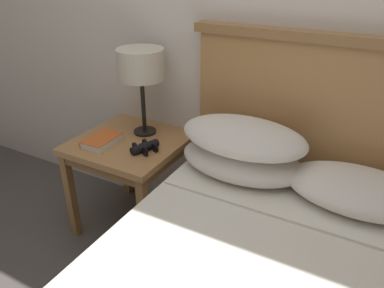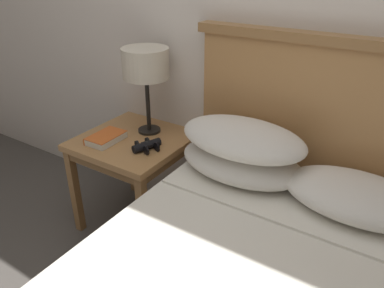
{
  "view_description": "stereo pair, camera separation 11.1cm",
  "coord_description": "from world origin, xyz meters",
  "px_view_note": "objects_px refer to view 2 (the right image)",
  "views": [
    {
      "loc": [
        0.68,
        -0.71,
        1.51
      ],
      "look_at": [
        -0.1,
        0.71,
        0.68
      ],
      "focal_mm": 35.0,
      "sensor_mm": 36.0,
      "label": 1
    },
    {
      "loc": [
        0.78,
        -0.66,
        1.51
      ],
      "look_at": [
        -0.1,
        0.71,
        0.68
      ],
      "focal_mm": 35.0,
      "sensor_mm": 36.0,
      "label": 2
    }
  ],
  "objects_px": {
    "nightstand": "(134,150)",
    "book_on_nightstand": "(106,138)",
    "table_lamp": "(146,65)",
    "binoculars_pair": "(147,146)"
  },
  "relations": [
    {
      "from": "nightstand",
      "to": "book_on_nightstand",
      "type": "distance_m",
      "value": 0.18
    },
    {
      "from": "nightstand",
      "to": "table_lamp",
      "type": "bearing_deg",
      "value": 81.23
    },
    {
      "from": "binoculars_pair",
      "to": "nightstand",
      "type": "bearing_deg",
      "value": 156.36
    },
    {
      "from": "nightstand",
      "to": "binoculars_pair",
      "type": "xyz_separation_m",
      "value": [
        0.15,
        -0.07,
        0.1
      ]
    },
    {
      "from": "nightstand",
      "to": "binoculars_pair",
      "type": "distance_m",
      "value": 0.19
    },
    {
      "from": "nightstand",
      "to": "binoculars_pair",
      "type": "bearing_deg",
      "value": -23.64
    },
    {
      "from": "book_on_nightstand",
      "to": "binoculars_pair",
      "type": "height_order",
      "value": "binoculars_pair"
    },
    {
      "from": "table_lamp",
      "to": "nightstand",
      "type": "bearing_deg",
      "value": -98.77
    },
    {
      "from": "table_lamp",
      "to": "book_on_nightstand",
      "type": "height_order",
      "value": "table_lamp"
    },
    {
      "from": "book_on_nightstand",
      "to": "binoculars_pair",
      "type": "bearing_deg",
      "value": 10.03
    }
  ]
}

